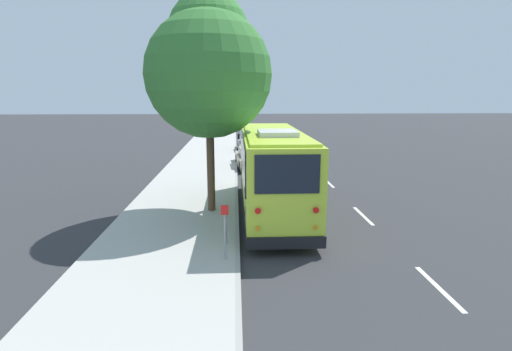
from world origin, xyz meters
TOP-DOWN VIEW (x-y plane):
  - ground_plane at (0.00, 0.00)m, footprint 160.00×160.00m
  - sidewalk_slab at (0.00, 3.74)m, footprint 80.00×4.48m
  - curb_strip at (0.00, 1.43)m, footprint 80.00×0.14m
  - shuttle_bus at (0.06, -0.01)m, footprint 9.03×2.58m
  - parked_sedan_tan at (10.40, 0.47)m, footprint 4.77×2.02m
  - parked_sedan_gray at (17.65, 0.31)m, footprint 4.50×1.86m
  - street_tree at (0.30, 2.44)m, footprint 4.81×4.81m
  - sign_post_near at (-4.71, 1.78)m, footprint 0.06×0.22m
  - sign_post_far at (-3.47, 1.78)m, footprint 0.06×0.06m
  - lane_stripe_behind at (-6.44, -3.59)m, footprint 2.40×0.14m
  - lane_stripe_mid at (-0.44, -3.59)m, footprint 2.40×0.14m
  - lane_stripe_ahead at (5.56, -3.59)m, footprint 2.40×0.14m

SIDE VIEW (x-z plane):
  - ground_plane at x=0.00m, z-range 0.00..0.00m
  - lane_stripe_behind at x=-6.44m, z-range 0.00..0.01m
  - lane_stripe_mid at x=-0.44m, z-range 0.00..0.01m
  - lane_stripe_ahead at x=5.56m, z-range 0.00..0.01m
  - sidewalk_slab at x=0.00m, z-range 0.00..0.15m
  - curb_strip at x=0.00m, z-range 0.00..0.15m
  - parked_sedan_gray at x=17.65m, z-range -0.05..1.23m
  - parked_sedan_tan at x=10.40m, z-range -0.05..1.25m
  - sign_post_far at x=-3.47m, z-range 0.15..1.21m
  - sign_post_near at x=-4.71m, z-range 0.17..1.76m
  - shuttle_bus at x=0.06m, z-range 0.13..3.63m
  - street_tree at x=0.30m, z-range 1.57..10.02m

